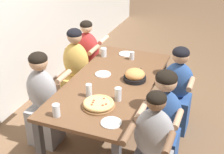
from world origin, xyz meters
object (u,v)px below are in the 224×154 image
at_px(drinking_glass_b, 118,94).
at_px(drinking_glass_e, 132,56).
at_px(empty_plate_c, 126,54).
at_px(drinking_glass_d, 104,53).
at_px(skillet_bowl, 135,76).
at_px(empty_plate_a, 111,123).
at_px(drinking_glass_a, 56,111).
at_px(diner_far_midleft, 43,103).
at_px(empty_plate_b, 103,74).
at_px(diner_near_midleft, 162,127).
at_px(diner_near_left, 152,152).
at_px(diner_near_midright, 177,93).
at_px(diner_far_midright, 77,73).
at_px(drinking_glass_c, 89,91).
at_px(pizza_board_main, 99,104).
at_px(diner_far_right, 88,63).

bearing_deg(drinking_glass_b, drinking_glass_e, 10.36).
distance_m(empty_plate_c, drinking_glass_d, 0.32).
bearing_deg(drinking_glass_e, skillet_bowl, -158.68).
distance_m(empty_plate_a, drinking_glass_a, 0.53).
height_order(drinking_glass_e, diner_far_midleft, diner_far_midleft).
distance_m(empty_plate_b, diner_near_midleft, 0.99).
bearing_deg(empty_plate_b, empty_plate_a, -152.86).
distance_m(empty_plate_a, empty_plate_b, 0.99).
bearing_deg(empty_plate_b, diner_near_left, -135.39).
distance_m(diner_near_left, diner_near_midright, 1.15).
height_order(empty_plate_a, diner_far_midright, diner_far_midright).
bearing_deg(diner_far_midleft, drinking_glass_e, 56.41).
height_order(drinking_glass_c, diner_near_midleft, diner_near_midleft).
distance_m(pizza_board_main, diner_near_midright, 1.17).
xyz_separation_m(pizza_board_main, diner_near_midright, (0.96, -0.61, -0.27)).
bearing_deg(drinking_glass_a, empty_plate_c, -4.44).
bearing_deg(empty_plate_c, empty_plate_a, -165.84).
bearing_deg(diner_near_midright, diner_far_right, -15.31).
distance_m(empty_plate_a, drinking_glass_e, 1.46).
bearing_deg(empty_plate_b, diner_near_midright, -70.71).
xyz_separation_m(diner_near_left, diner_far_midleft, (0.34, 1.37, 0.02)).
xyz_separation_m(pizza_board_main, empty_plate_a, (-0.21, -0.22, -0.03)).
bearing_deg(diner_near_left, diner_near_midleft, -90.00).
bearing_deg(diner_far_right, empty_plate_b, -51.81).
distance_m(pizza_board_main, diner_near_midleft, 0.68).
bearing_deg(diner_near_midright, diner_far_midleft, 30.48).
height_order(empty_plate_a, diner_near_midright, diner_near_midright).
xyz_separation_m(pizza_board_main, drinking_glass_a, (-0.29, 0.30, 0.03)).
xyz_separation_m(diner_far_right, diner_far_midright, (-0.35, 0.00, 0.01)).
bearing_deg(diner_far_midright, diner_near_left, -40.58).
bearing_deg(diner_near_left, empty_plate_c, -62.92).
relative_size(diner_near_midright, diner_far_right, 0.96).
relative_size(skillet_bowl, drinking_glass_b, 2.66).
relative_size(drinking_glass_c, diner_near_midright, 0.13).
bearing_deg(drinking_glass_e, diner_near_left, -154.75).
bearing_deg(drinking_glass_a, diner_near_left, -83.61).
height_order(empty_plate_c, diner_near_midright, diner_near_midright).
xyz_separation_m(drinking_glass_a, drinking_glass_e, (1.51, -0.25, -0.01)).
bearing_deg(diner_near_midleft, diner_near_left, 90.00).
distance_m(skillet_bowl, empty_plate_a, 0.88).
xyz_separation_m(drinking_glass_b, diner_near_midleft, (0.00, -0.47, -0.28)).
bearing_deg(diner_far_midleft, pizza_board_main, -11.57).
height_order(skillet_bowl, diner_near_midright, diner_near_midright).
xyz_separation_m(pizza_board_main, skillet_bowl, (0.67, -0.16, 0.03)).
height_order(empty_plate_b, drinking_glass_d, drinking_glass_d).
bearing_deg(empty_plate_b, skillet_bowl, -90.04).
distance_m(pizza_board_main, drinking_glass_d, 1.25).
xyz_separation_m(empty_plate_b, diner_near_left, (-0.85, -0.84, -0.24)).
height_order(drinking_glass_e, diner_near_left, diner_near_left).
bearing_deg(drinking_glass_d, diner_near_midleft, -133.32).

